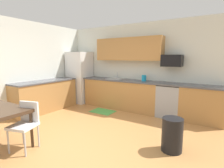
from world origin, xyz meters
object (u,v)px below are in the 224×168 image
(oven_range, at_px, (169,100))
(chair_near_table, at_px, (26,122))
(refrigerator, at_px, (80,77))
(microwave, at_px, (172,61))
(trash_bin, at_px, (172,135))
(kettle, at_px, (144,78))

(oven_range, xyz_separation_m, chair_near_table, (-1.72, -3.17, 0.05))
(chair_near_table, bearing_deg, refrigerator, 116.32)
(refrigerator, xyz_separation_m, microwave, (3.25, 0.18, 0.64))
(oven_range, xyz_separation_m, microwave, (-0.00, 0.10, 1.10))
(refrigerator, height_order, microwave, refrigerator)
(trash_bin, bearing_deg, microwave, 105.20)
(microwave, bearing_deg, trash_bin, -74.80)
(trash_bin, distance_m, kettle, 2.43)
(microwave, xyz_separation_m, trash_bin, (0.53, -1.96, -1.26))
(chair_near_table, height_order, trash_bin, chair_near_table)
(oven_range, xyz_separation_m, kettle, (-0.79, 0.05, 0.56))
(refrigerator, xyz_separation_m, trash_bin, (3.78, -1.78, -0.62))
(refrigerator, bearing_deg, chair_near_table, -63.68)
(kettle, bearing_deg, microwave, 3.63)
(trash_bin, bearing_deg, oven_range, 105.98)
(refrigerator, bearing_deg, oven_range, 1.41)
(oven_range, distance_m, kettle, 0.97)
(microwave, height_order, kettle, microwave)
(oven_range, height_order, kettle, kettle)
(microwave, bearing_deg, oven_range, -90.00)
(oven_range, bearing_deg, kettle, 176.37)
(oven_range, relative_size, microwave, 1.69)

